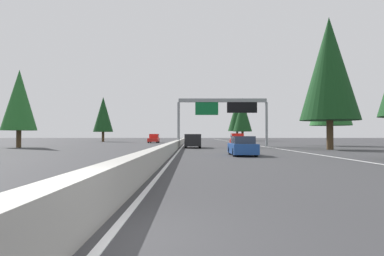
{
  "coord_description": "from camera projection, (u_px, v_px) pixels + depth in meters",
  "views": [
    {
      "loc": [
        -5.03,
        -1.48,
        1.52
      ],
      "look_at": [
        57.79,
        -1.61,
        2.87
      ],
      "focal_mm": 32.83,
      "sensor_mm": 36.0,
      "label": 1
    }
  ],
  "objects": [
    {
      "name": "conifer_left_mid",
      "position": [
        103.0,
        114.0,
        86.38
      ],
      "size": [
        4.87,
        4.87,
        11.08
      ],
      "color": "#4C3823",
      "rests_on": "ground"
    },
    {
      "name": "shoulder_stripe_median",
      "position": [
        186.0,
        143.0,
        74.98
      ],
      "size": [
        160.0,
        0.16,
        0.01
      ],
      "primitive_type": "cube",
      "color": "silver",
      "rests_on": "ground"
    },
    {
      "name": "shoulder_stripe_right",
      "position": [
        238.0,
        143.0,
        75.0
      ],
      "size": [
        160.0,
        0.16,
        0.01
      ],
      "primitive_type": "cube",
      "color": "silver",
      "rests_on": "ground"
    },
    {
      "name": "median_barrier",
      "position": [
        184.0,
        140.0,
        84.99
      ],
      "size": [
        180.0,
        0.56,
        0.9
      ],
      "primitive_type": "cube",
      "color": "#ADAAA3",
      "rests_on": "ground"
    },
    {
      "name": "sign_gantry_overhead",
      "position": [
        224.0,
        108.0,
        49.05
      ],
      "size": [
        0.5,
        12.68,
        6.69
      ],
      "color": "gray",
      "rests_on": "ground"
    },
    {
      "name": "conifer_right_near",
      "position": [
        329.0,
        69.0,
        37.81
      ],
      "size": [
        6.32,
        6.32,
        14.36
      ],
      "color": "#4C3823",
      "rests_on": "ground"
    },
    {
      "name": "sedan_far_left",
      "position": [
        192.0,
        138.0,
        118.62
      ],
      "size": [
        4.4,
        1.8,
        1.47
      ],
      "color": "black",
      "rests_on": "ground"
    },
    {
      "name": "conifer_right_far",
      "position": [
        242.0,
        115.0,
        98.75
      ],
      "size": [
        5.34,
        5.34,
        12.13
      ],
      "color": "#4C3823",
      "rests_on": "ground"
    },
    {
      "name": "pickup_far_right",
      "position": [
        238.0,
        139.0,
        55.98
      ],
      "size": [
        5.6,
        2.0,
        1.86
      ],
      "color": "red",
      "rests_on": "ground"
    },
    {
      "name": "ground_plane",
      "position": [
        183.0,
        144.0,
        64.98
      ],
      "size": [
        320.0,
        320.0,
        0.0
      ],
      "primitive_type": "plane",
      "color": "#38383A"
    },
    {
      "name": "conifer_right_distant",
      "position": [
        237.0,
        115.0,
        113.05
      ],
      "size": [
        5.95,
        5.95,
        13.53
      ],
      "color": "#4C3823",
      "rests_on": "ground"
    },
    {
      "name": "conifer_left_near",
      "position": [
        19.0,
        100.0,
        44.46
      ],
      "size": [
        4.35,
        4.35,
        9.9
      ],
      "color": "#4C3823",
      "rests_on": "ground"
    },
    {
      "name": "conifer_right_mid",
      "position": [
        330.0,
        90.0,
        51.64
      ],
      "size": [
        6.0,
        6.0,
        13.64
      ],
      "color": "#4C3823",
      "rests_on": "ground"
    },
    {
      "name": "minivan_mid_right",
      "position": [
        193.0,
        140.0,
        43.34
      ],
      "size": [
        5.0,
        1.95,
        1.69
      ],
      "color": "black",
      "rests_on": "ground"
    },
    {
      "name": "oncoming_near",
      "position": [
        154.0,
        138.0,
        73.28
      ],
      "size": [
        5.6,
        2.0,
        1.86
      ],
      "rotation": [
        0.0,
        0.0,
        3.14
      ],
      "color": "red",
      "rests_on": "ground"
    },
    {
      "name": "sedan_near_right",
      "position": [
        242.0,
        147.0,
        26.64
      ],
      "size": [
        4.4,
        1.8,
        1.47
      ],
      "color": "#1E4793",
      "rests_on": "ground"
    }
  ]
}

